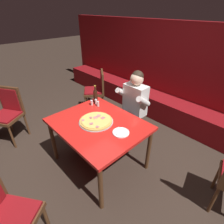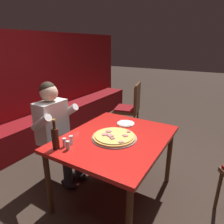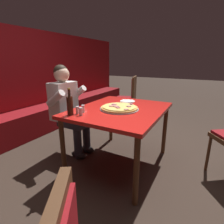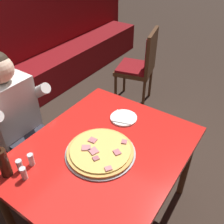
# 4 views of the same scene
# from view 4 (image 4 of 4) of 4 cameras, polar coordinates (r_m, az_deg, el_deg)

# --- Properties ---
(ground_plane) EXTENTS (24.00, 24.00, 0.00)m
(ground_plane) POSITION_cam_4_polar(r_m,az_deg,el_deg) (2.31, -1.65, -21.95)
(ground_plane) COLOR #33261E
(main_dining_table) EXTENTS (1.24, 1.02, 0.76)m
(main_dining_table) POSITION_cam_4_polar(r_m,az_deg,el_deg) (1.76, -2.04, -10.36)
(main_dining_table) COLOR #4C2D19
(main_dining_table) RESTS_ON ground_plane
(pizza) EXTENTS (0.47, 0.47, 0.05)m
(pizza) POSITION_cam_4_polar(r_m,az_deg,el_deg) (1.67, -2.68, -8.98)
(pizza) COLOR #9E9EA3
(pizza) RESTS_ON main_dining_table
(plate_white_paper) EXTENTS (0.21, 0.21, 0.02)m
(plate_white_paper) POSITION_cam_4_polar(r_m,az_deg,el_deg) (1.95, 2.67, -1.30)
(plate_white_paper) COLOR white
(plate_white_paper) RESTS_ON main_dining_table
(beer_bottle) EXTENTS (0.07, 0.07, 0.29)m
(beer_bottle) POSITION_cam_4_polar(r_m,az_deg,el_deg) (1.61, -23.63, -10.37)
(beer_bottle) COLOR black
(beer_bottle) RESTS_ON main_dining_table
(shaker_red_pepper_flakes) EXTENTS (0.04, 0.04, 0.09)m
(shaker_red_pepper_flakes) POSITION_cam_4_polar(r_m,az_deg,el_deg) (1.65, -20.29, -11.51)
(shaker_red_pepper_flakes) COLOR silver
(shaker_red_pepper_flakes) RESTS_ON main_dining_table
(shaker_black_pepper) EXTENTS (0.04, 0.04, 0.09)m
(shaker_black_pepper) POSITION_cam_4_polar(r_m,az_deg,el_deg) (1.66, -17.97, -10.38)
(shaker_black_pepper) COLOR silver
(shaker_black_pepper) RESTS_ON main_dining_table
(shaker_parmesan) EXTENTS (0.04, 0.04, 0.09)m
(shaker_parmesan) POSITION_cam_4_polar(r_m,az_deg,el_deg) (1.60, -19.50, -13.18)
(shaker_parmesan) COLOR silver
(shaker_parmesan) RESTS_ON main_dining_table
(diner_seated_blue_shirt) EXTENTS (0.53, 0.53, 1.27)m
(diner_seated_blue_shirt) POSITION_cam_4_polar(r_m,az_deg,el_deg) (2.15, -20.24, -1.89)
(diner_seated_blue_shirt) COLOR black
(diner_seated_blue_shirt) RESTS_ON ground_plane
(dining_chair_by_booth) EXTENTS (0.54, 0.54, 1.00)m
(dining_chair_by_booth) POSITION_cam_4_polar(r_m,az_deg,el_deg) (3.23, 6.66, 10.98)
(dining_chair_by_booth) COLOR #4C2D19
(dining_chair_by_booth) RESTS_ON ground_plane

